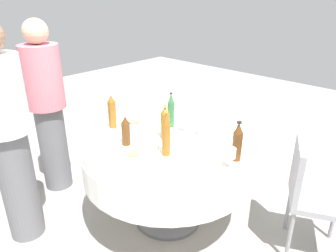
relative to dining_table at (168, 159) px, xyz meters
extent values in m
plane|color=gray|center=(0.00, 0.00, -0.59)|extent=(10.00, 10.00, 0.00)
cylinder|color=white|center=(0.00, 0.00, 0.13)|extent=(1.32, 1.32, 0.04)
cylinder|color=white|center=(0.00, 0.00, 0.00)|extent=(1.35, 1.35, 0.22)
cylinder|color=slate|center=(0.00, 0.00, -0.35)|extent=(0.14, 0.14, 0.48)
cylinder|color=slate|center=(0.00, 0.00, -0.58)|extent=(0.56, 0.56, 0.03)
cylinder|color=#593314|center=(0.25, -0.21, 0.24)|extent=(0.07, 0.07, 0.18)
cone|color=#593314|center=(0.25, -0.21, 0.35)|extent=(0.06, 0.06, 0.05)
cylinder|color=silver|center=(0.25, -0.21, 0.39)|extent=(0.03, 0.03, 0.01)
cylinder|color=#8C5619|center=(0.16, 0.13, 0.27)|extent=(0.06, 0.06, 0.24)
cone|color=#8C5619|center=(0.16, 0.13, 0.43)|extent=(0.05, 0.05, 0.09)
cylinder|color=gold|center=(0.16, 0.13, 0.48)|extent=(0.02, 0.02, 0.01)
cylinder|color=#2D6B38|center=(-0.24, -0.19, 0.26)|extent=(0.06, 0.06, 0.22)
cone|color=#2D6B38|center=(-0.24, -0.19, 0.40)|extent=(0.05, 0.05, 0.08)
cylinder|color=black|center=(-0.24, -0.19, 0.45)|extent=(0.02, 0.02, 0.01)
cylinder|color=#8C5619|center=(-0.04, -0.07, 0.26)|extent=(0.07, 0.07, 0.22)
cone|color=#8C5619|center=(-0.04, -0.07, 0.39)|extent=(0.06, 0.06, 0.05)
cylinder|color=gold|center=(-0.04, -0.07, 0.42)|extent=(0.03, 0.03, 0.01)
cylinder|color=#593314|center=(-0.13, 0.53, 0.25)|extent=(0.07, 0.07, 0.21)
cone|color=#593314|center=(-0.13, 0.53, 0.39)|extent=(0.06, 0.06, 0.07)
cylinder|color=black|center=(-0.13, 0.53, 0.43)|extent=(0.03, 0.03, 0.01)
cylinder|color=#8C5619|center=(0.11, -0.54, 0.27)|extent=(0.07, 0.07, 0.23)
cone|color=#8C5619|center=(0.11, -0.54, 0.41)|extent=(0.06, 0.06, 0.05)
cylinder|color=silver|center=(0.11, -0.54, 0.44)|extent=(0.02, 0.02, 0.01)
cylinder|color=white|center=(-0.28, 0.09, 0.15)|extent=(0.06, 0.06, 0.00)
cylinder|color=white|center=(-0.28, 0.09, 0.19)|extent=(0.01, 0.01, 0.08)
cylinder|color=white|center=(-0.28, 0.09, 0.27)|extent=(0.07, 0.07, 0.07)
cylinder|color=white|center=(-0.32, 0.46, 0.15)|extent=(0.06, 0.06, 0.00)
cylinder|color=white|center=(-0.32, 0.46, 0.19)|extent=(0.01, 0.01, 0.07)
cylinder|color=white|center=(-0.32, 0.46, 0.26)|extent=(0.06, 0.06, 0.08)
cylinder|color=gold|center=(-0.32, 0.46, 0.24)|extent=(0.05, 0.05, 0.03)
cylinder|color=white|center=(0.00, 0.56, 0.15)|extent=(0.06, 0.06, 0.00)
cylinder|color=white|center=(0.00, 0.56, 0.19)|extent=(0.01, 0.01, 0.07)
cylinder|color=white|center=(0.00, 0.56, 0.26)|extent=(0.07, 0.07, 0.07)
cylinder|color=white|center=(-0.23, -0.03, 0.15)|extent=(0.06, 0.06, 0.00)
cylinder|color=white|center=(-0.23, -0.03, 0.19)|extent=(0.01, 0.01, 0.06)
cylinder|color=white|center=(-0.23, -0.03, 0.26)|extent=(0.06, 0.06, 0.08)
cylinder|color=maroon|center=(-0.23, -0.03, 0.23)|extent=(0.05, 0.05, 0.03)
cylinder|color=white|center=(-0.41, 0.03, 0.15)|extent=(0.06, 0.06, 0.00)
cylinder|color=white|center=(-0.41, 0.03, 0.19)|extent=(0.01, 0.01, 0.08)
cylinder|color=white|center=(-0.41, 0.03, 0.26)|extent=(0.07, 0.07, 0.07)
cylinder|color=maroon|center=(-0.41, 0.03, 0.24)|extent=(0.06, 0.06, 0.03)
cylinder|color=white|center=(-0.05, 0.17, 0.16)|extent=(0.21, 0.21, 0.02)
cylinder|color=white|center=(-0.06, -0.46, 0.16)|extent=(0.24, 0.24, 0.02)
ellipsoid|color=tan|center=(-0.06, -0.46, 0.18)|extent=(0.11, 0.10, 0.02)
cylinder|color=white|center=(0.34, -0.02, 0.16)|extent=(0.21, 0.21, 0.02)
ellipsoid|color=#8C9E59|center=(0.34, -0.02, 0.18)|extent=(0.09, 0.08, 0.02)
cube|color=silver|center=(0.11, 0.36, 0.15)|extent=(0.07, 0.18, 0.00)
cube|color=silver|center=(-0.43, -0.25, 0.15)|extent=(0.14, 0.14, 0.00)
cube|color=silver|center=(0.30, -0.36, 0.15)|extent=(0.14, 0.14, 0.00)
cylinder|color=slate|center=(0.38, -1.17, -0.17)|extent=(0.26, 0.26, 0.84)
cylinder|color=#D8727F|center=(0.38, -1.17, 0.53)|extent=(0.34, 0.34, 0.57)
sphere|color=#D8AD8C|center=(0.38, -1.17, 0.92)|extent=(0.22, 0.22, 0.22)
cylinder|color=slate|center=(0.91, -0.72, -0.14)|extent=(0.26, 0.26, 0.90)
cube|color=#99999E|center=(-0.49, 1.03, -0.14)|extent=(0.53, 0.53, 0.04)
cube|color=#99999E|center=(-0.42, 0.86, 0.07)|extent=(0.38, 0.21, 0.42)
cylinder|color=gray|center=(-0.72, 1.11, -0.38)|extent=(0.03, 0.03, 0.43)
cylinder|color=gray|center=(-0.27, 0.95, -0.38)|extent=(0.03, 0.03, 0.43)
cylinder|color=gray|center=(-0.57, 0.80, -0.38)|extent=(0.03, 0.03, 0.43)
camera|label=1|loc=(1.63, 1.53, 1.26)|focal=34.15mm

